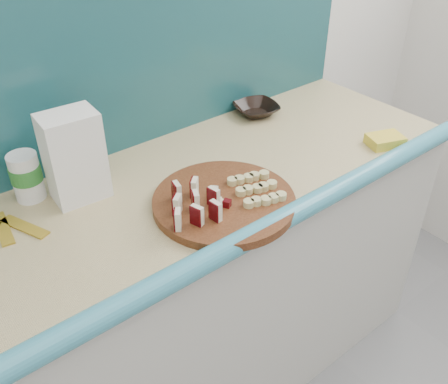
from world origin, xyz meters
name	(u,v)px	position (x,y,z in m)	size (l,w,h in m)	color
kitchen_counter	(138,324)	(0.10, 1.50, 0.46)	(2.20, 0.63, 0.91)	silver
backsplash	(59,88)	(0.10, 1.79, 1.16)	(2.20, 0.02, 0.50)	teal
cutting_board	(224,202)	(0.32, 1.34, 0.92)	(0.38, 0.38, 0.02)	#411F0D
apple_wedges	(193,203)	(0.23, 1.35, 0.96)	(0.15, 0.17, 0.05)	#F1E1C0
apple_chunks	(216,197)	(0.30, 1.35, 0.94)	(0.06, 0.06, 0.02)	#F5E4C4
banana_slices	(256,188)	(0.41, 1.32, 0.94)	(0.15, 0.17, 0.02)	#D2C580
brown_bowl	(256,109)	(0.76, 1.70, 0.93)	(0.15, 0.15, 0.04)	black
flour_bag	(74,157)	(0.05, 1.63, 1.03)	(0.14, 0.10, 0.25)	white
canister	(26,176)	(-0.06, 1.70, 0.98)	(0.08, 0.08, 0.14)	white
sponge	(385,140)	(0.94, 1.27, 0.93)	(0.11, 0.08, 0.03)	yellow
banana_peel	(4,232)	(-0.18, 1.60, 0.91)	(0.20, 0.17, 0.01)	gold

